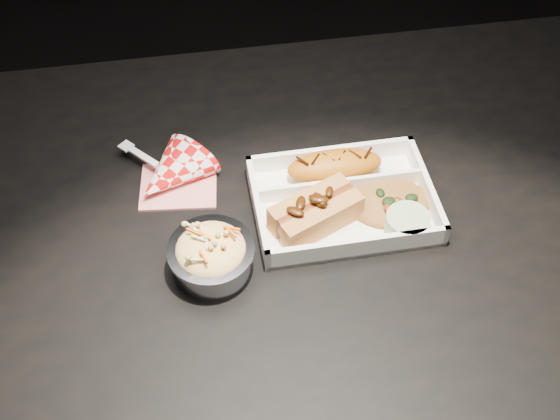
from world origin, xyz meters
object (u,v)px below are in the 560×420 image
object	(u,v)px
fried_pastry	(335,166)
foil_coleslaw_cup	(211,254)
dining_table	(305,255)
hotdog	(316,211)
napkin_fork	(170,175)
food_tray	(342,203)

from	to	relation	value
fried_pastry	foil_coleslaw_cup	size ratio (longest dim) A/B	1.23
fried_pastry	foil_coleslaw_cup	distance (m)	0.23
dining_table	hotdog	bearing A→B (deg)	-65.85
fried_pastry	napkin_fork	bearing A→B (deg)	172.18
fried_pastry	dining_table	bearing A→B (deg)	-129.54
hotdog	foil_coleslaw_cup	xyz separation A→B (m)	(-0.15, -0.05, 0.00)
hotdog	napkin_fork	bearing A→B (deg)	124.98
dining_table	hotdog	distance (m)	0.13
fried_pastry	hotdog	bearing A→B (deg)	-118.34
food_tray	hotdog	bearing A→B (deg)	-149.23
foil_coleslaw_cup	napkin_fork	size ratio (longest dim) A/B	0.74
dining_table	foil_coleslaw_cup	world-z (taller)	foil_coleslaw_cup
hotdog	napkin_fork	xyz separation A→B (m)	(-0.19, 0.11, -0.02)
dining_table	fried_pastry	distance (m)	0.15
food_tray	fried_pastry	size ratio (longest dim) A/B	1.80
fried_pastry	napkin_fork	xyz separation A→B (m)	(-0.24, 0.03, -0.01)
napkin_fork	dining_table	bearing A→B (deg)	19.71
dining_table	foil_coleslaw_cup	size ratio (longest dim) A/B	10.58
food_tray	fried_pastry	distance (m)	0.06
dining_table	food_tray	bearing A→B (deg)	9.23
food_tray	foil_coleslaw_cup	xyz separation A→B (m)	(-0.19, -0.08, 0.02)
food_tray	hotdog	xyz separation A→B (m)	(-0.04, -0.03, 0.02)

